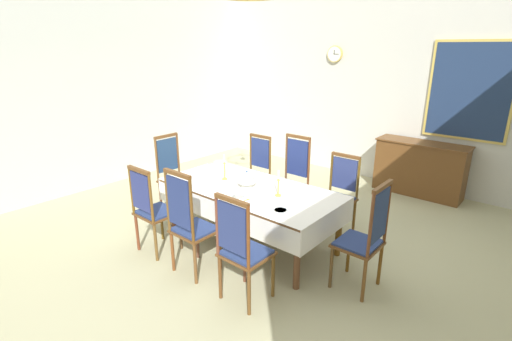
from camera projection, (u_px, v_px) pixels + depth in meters
name	position (u px, v px, depth m)	size (l,w,h in m)	color
ground	(250.00, 243.00, 4.85)	(6.79, 6.75, 0.04)	#B4B189
back_wall	(375.00, 82.00, 6.74)	(6.79, 0.08, 3.59)	silver
left_wall	(99.00, 84.00, 6.39)	(0.08, 6.75, 3.59)	silver
dining_table	(250.00, 193.00, 4.63)	(2.23, 1.07, 0.75)	brown
tablecloth	(250.00, 192.00, 4.63)	(2.25, 1.09, 0.30)	white
chair_south_a	(152.00, 208.00, 4.43)	(0.44, 0.42, 1.10)	brown
chair_north_a	(255.00, 170.00, 5.79)	(0.44, 0.42, 1.11)	brown
chair_south_b	(190.00, 222.00, 3.99)	(0.44, 0.42, 1.21)	brown
chair_north_b	(292.00, 178.00, 5.35)	(0.44, 0.42, 1.21)	brown
chair_south_c	(242.00, 248.00, 3.54)	(0.44, 0.42, 1.13)	brown
chair_north_c	(339.00, 194.00, 4.90)	(0.44, 0.42, 1.07)	brown
chair_head_west	(174.00, 173.00, 5.59)	(0.42, 0.44, 1.17)	brown
chair_head_east	(365.00, 236.00, 3.72)	(0.42, 0.44, 1.18)	brown
soup_tureen	(247.00, 179.00, 4.61)	(0.25, 0.25, 0.20)	white
candlestick_west	(225.00, 170.00, 4.83)	(0.07, 0.07, 0.34)	gold
candlestick_east	(279.00, 186.00, 4.30)	(0.07, 0.07, 0.31)	gold
bowl_near_left	(238.00, 197.00, 4.25)	(0.14, 0.14, 0.03)	white
bowl_near_right	(220.00, 163.00, 5.49)	(0.20, 0.20, 0.04)	white
bowl_far_left	(280.00, 211.00, 3.88)	(0.16, 0.16, 0.04)	white
spoon_primary	(246.00, 200.00, 4.21)	(0.05, 0.18, 0.01)	gold
spoon_secondary	(216.00, 162.00, 5.59)	(0.05, 0.18, 0.01)	gold
sideboard	(420.00, 168.00, 6.28)	(1.44, 0.48, 0.90)	brown
mounted_clock	(335.00, 54.00, 7.03)	(0.30, 0.06, 0.30)	#D1B251
framed_painting	(470.00, 91.00, 5.75)	(1.21, 0.05, 1.52)	#D1B251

